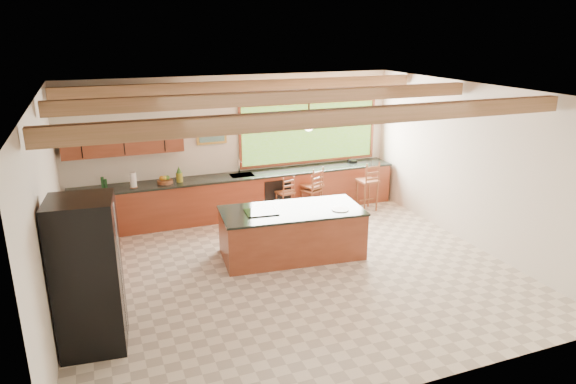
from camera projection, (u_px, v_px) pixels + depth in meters
name	position (u px, v px, depth m)	size (l,w,h in m)	color
ground	(292.00, 271.00, 8.70)	(7.20, 7.20, 0.00)	beige
room_shell	(268.00, 136.00, 8.55)	(7.27, 6.54, 3.02)	beige
counter_run	(209.00, 205.00, 10.51)	(7.12, 3.10, 1.25)	brown
island	(292.00, 232.00, 9.18)	(2.60, 1.41, 0.89)	brown
refrigerator	(88.00, 276.00, 6.35)	(0.85, 0.83, 2.00)	black
bar_stool_a	(313.00, 187.00, 11.13)	(0.51, 0.51, 1.08)	brown
bar_stool_b	(286.00, 194.00, 10.94)	(0.40, 0.40, 0.95)	brown
bar_stool_c	(312.00, 191.00, 11.08)	(0.45, 0.45, 0.95)	brown
bar_stool_d	(369.00, 182.00, 11.37)	(0.44, 0.44, 1.14)	brown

